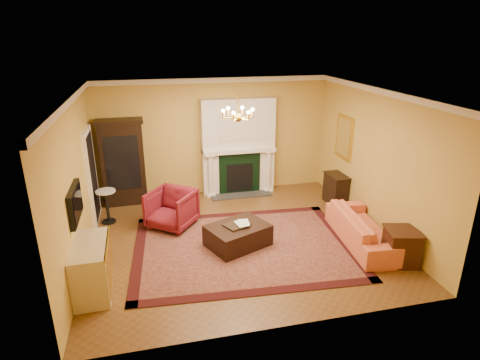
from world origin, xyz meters
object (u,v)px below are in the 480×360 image
object	(u,v)px
commode	(92,268)
leather_ottoman	(238,235)
wingback_armchair	(171,207)
console_table	(336,190)
pedestal_table	(107,204)
end_table	(401,247)
china_cabinet	(123,164)
coral_sofa	(364,223)

from	to	relation	value
commode	leather_ottoman	xyz separation A→B (m)	(2.66, 0.91, -0.20)
wingback_armchair	console_table	world-z (taller)	wingback_armchair
wingback_armchair	pedestal_table	bearing A→B (deg)	-164.20
end_table	commode	bearing A→B (deg)	175.81
pedestal_table	leather_ottoman	world-z (taller)	pedestal_table
wingback_armchair	leather_ottoman	world-z (taller)	wingback_armchair
china_cabinet	pedestal_table	world-z (taller)	china_cabinet
pedestal_table	commode	xyz separation A→B (m)	(-0.05, -2.61, -0.02)
leather_ottoman	end_table	bearing A→B (deg)	-48.18
coral_sofa	wingback_armchair	bearing A→B (deg)	71.93
end_table	leather_ottoman	distance (m)	3.09
china_cabinet	leather_ottoman	size ratio (longest dim) A/B	1.76
china_cabinet	console_table	world-z (taller)	china_cabinet
leather_ottoman	console_table	bearing A→B (deg)	4.90
china_cabinet	wingback_armchair	distance (m)	1.98
coral_sofa	china_cabinet	bearing A→B (deg)	61.30
console_table	leather_ottoman	world-z (taller)	console_table
wingback_armchair	commode	distance (m)	2.53
china_cabinet	leather_ottoman	bearing A→B (deg)	-53.06
pedestal_table	coral_sofa	world-z (taller)	coral_sofa
end_table	leather_ottoman	xyz separation A→B (m)	(-2.79, 1.31, -0.09)
pedestal_table	commode	distance (m)	2.61
commode	leather_ottoman	world-z (taller)	commode
wingback_armchair	console_table	bearing A→B (deg)	41.42
china_cabinet	console_table	size ratio (longest dim) A/B	2.78
coral_sofa	console_table	size ratio (longest dim) A/B	2.99
leather_ottoman	pedestal_table	bearing A→B (deg)	123.93
leather_ottoman	coral_sofa	bearing A→B (deg)	-33.33
pedestal_table	coral_sofa	xyz separation A→B (m)	(5.13, -2.15, -0.02)
wingback_armchair	leather_ottoman	xyz separation A→B (m)	(1.22, -1.17, -0.23)
console_table	leather_ottoman	bearing A→B (deg)	-154.87
pedestal_table	leather_ottoman	size ratio (longest dim) A/B	0.67
console_table	end_table	bearing A→B (deg)	-94.03
wingback_armchair	end_table	bearing A→B (deg)	4.85
leather_ottoman	china_cabinet	bearing A→B (deg)	105.93
china_cabinet	pedestal_table	size ratio (longest dim) A/B	2.63
pedestal_table	leather_ottoman	distance (m)	3.12
commode	end_table	distance (m)	5.47
commode	console_table	size ratio (longest dim) A/B	1.59
commode	leather_ottoman	size ratio (longest dim) A/B	1.01
wingback_armchair	leather_ottoman	distance (m)	1.70
pedestal_table	wingback_armchair	bearing A→B (deg)	-20.76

